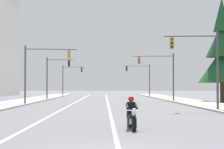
# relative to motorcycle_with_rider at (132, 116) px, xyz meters

# --- Properties ---
(lane_stripe_center) EXTENTS (0.16, 100.00, 0.01)m
(lane_stripe_center) POSITION_rel_motorcycle_with_rider_xyz_m (-0.77, 37.73, -0.58)
(lane_stripe_center) COLOR beige
(lane_stripe_center) RESTS_ON ground
(lane_stripe_left) EXTENTS (0.16, 100.00, 0.01)m
(lane_stripe_left) POSITION_rel_motorcycle_with_rider_xyz_m (-4.67, 37.73, -0.58)
(lane_stripe_left) COLOR beige
(lane_stripe_left) RESTS_ON ground
(sidewalk_kerb_right) EXTENTS (4.40, 110.00, 0.14)m
(sidewalk_kerb_right) POSITION_rel_motorcycle_with_rider_xyz_m (9.23, 32.73, -0.52)
(sidewalk_kerb_right) COLOR #9E998E
(sidewalk_kerb_right) RESTS_ON ground
(sidewalk_kerb_left) EXTENTS (4.40, 110.00, 0.14)m
(sidewalk_kerb_left) POSITION_rel_motorcycle_with_rider_xyz_m (-11.27, 32.73, -0.52)
(sidewalk_kerb_left) COLOR #9E998E
(sidewalk_kerb_left) RESTS_ON ground
(motorcycle_with_rider) EXTENTS (0.70, 2.19, 1.46)m
(motorcycle_with_rider) POSITION_rel_motorcycle_with_rider_xyz_m (0.00, 0.00, 0.00)
(motorcycle_with_rider) COLOR black
(motorcycle_with_rider) RESTS_ON ground
(traffic_signal_near_right) EXTENTS (4.27, 0.37, 6.20)m
(traffic_signal_near_right) POSITION_rel_motorcycle_with_rider_xyz_m (6.47, 14.57, 3.47)
(traffic_signal_near_right) COLOR #47474C
(traffic_signal_near_right) RESTS_ON ground
(traffic_signal_near_left) EXTENTS (5.45, 0.60, 6.20)m
(traffic_signal_near_left) POSITION_rel_motorcycle_with_rider_xyz_m (-7.91, 26.33, 3.55)
(traffic_signal_near_left) COLOR #47474C
(traffic_signal_near_left) RESTS_ON ground
(traffic_signal_mid_right) EXTENTS (5.27, 0.48, 6.20)m
(traffic_signal_mid_right) POSITION_rel_motorcycle_with_rider_xyz_m (6.18, 36.15, 3.54)
(traffic_signal_mid_right) COLOR #47474C
(traffic_signal_mid_right) RESTS_ON ground
(traffic_signal_mid_left) EXTENTS (3.88, 0.37, 6.20)m
(traffic_signal_mid_left) POSITION_rel_motorcycle_with_rider_xyz_m (-8.50, 43.96, 3.45)
(traffic_signal_mid_left) COLOR #47474C
(traffic_signal_mid_left) RESTS_ON ground
(traffic_signal_far_right) EXTENTS (5.21, 0.42, 6.20)m
(traffic_signal_far_right) POSITION_rel_motorcycle_with_rider_xyz_m (5.90, 62.18, 3.53)
(traffic_signal_far_right) COLOR #47474C
(traffic_signal_far_right) RESTS_ON ground
(traffic_signal_far_left) EXTENTS (4.49, 0.47, 6.20)m
(traffic_signal_far_left) POSITION_rel_motorcycle_with_rider_xyz_m (-8.21, 67.05, 3.49)
(traffic_signal_far_left) COLOR #47474C
(traffic_signal_far_left) RESTS_ON ground
(conifer_tree_right_verge_far) EXTENTS (5.87, 5.87, 12.92)m
(conifer_tree_right_verge_far) POSITION_rel_motorcycle_with_rider_xyz_m (13.34, 33.67, 5.34)
(conifer_tree_right_verge_far) COLOR #4C3828
(conifer_tree_right_verge_far) RESTS_ON ground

